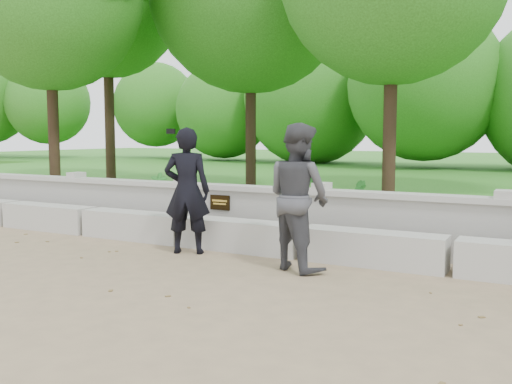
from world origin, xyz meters
The scene contains 9 objects.
ground centered at (0.00, 0.00, 0.00)m, with size 80.00×80.00×0.00m, color #927A59.
lawn centered at (0.00, 14.00, 0.12)m, with size 40.00×22.00×0.25m, color #235F18.
concrete_bench centered at (0.00, 1.90, 0.22)m, with size 11.90×0.45×0.45m.
parapet_wall centered at (0.00, 2.60, 0.46)m, with size 12.50×0.35×0.90m.
man_main centered at (0.41, 1.39, 0.91)m, with size 0.78×0.73×1.82m.
visitor_left centered at (2.22, 1.24, 0.93)m, with size 1.12×1.02×1.86m.
shrub_a centered at (-2.23, 4.12, 0.59)m, with size 0.36×0.24×0.68m, color #266D25.
shrub_b centered at (1.76, 5.07, 0.55)m, with size 0.33×0.27×0.60m, color #266D25.
shrub_d centered at (0.57, 5.65, 0.57)m, with size 0.36×0.32×0.64m, color #266D25.
Camera 1 is at (5.13, -5.30, 1.71)m, focal length 40.00 mm.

